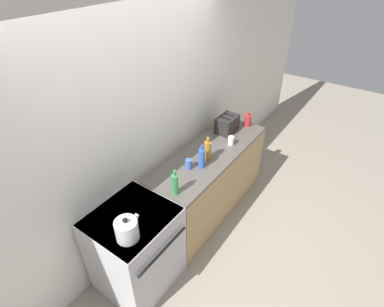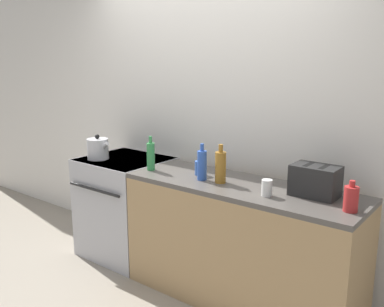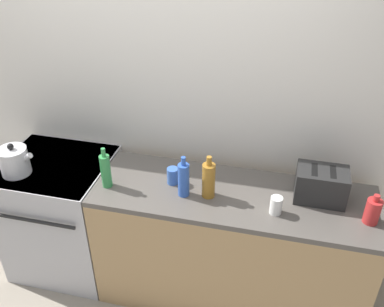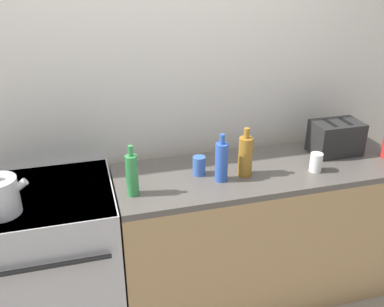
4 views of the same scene
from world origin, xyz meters
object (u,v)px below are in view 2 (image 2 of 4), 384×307
Objects in this scene: bottle_green at (151,156)px; kettle at (98,149)px; bottle_amber at (221,167)px; cup_blue at (199,168)px; bottle_blue at (202,165)px; cup_white at (267,188)px; bottle_red at (351,199)px; toaster at (315,181)px; stove at (126,205)px.

kettle is at bearing -179.14° from bottle_green.
cup_blue is (-0.24, 0.07, -0.06)m from bottle_amber.
bottle_blue is 0.56m from cup_white.
bottle_blue is 1.08m from bottle_red.
cup_blue is at bearing -176.47° from toaster.
cup_white reaches higher than cup_blue.
cup_white is 1.01× the size of cup_blue.
cup_blue is (-0.10, 0.10, -0.06)m from bottle_blue.
bottle_red is (1.57, 0.03, -0.04)m from bottle_green.
kettle is 1.27m from bottle_amber.
bottle_blue is at bearing 175.75° from cup_white.
cup_white is at bearing -174.85° from bottle_red.
stove is 1.83m from toaster.
stove is 3.85× the size of kettle.
bottle_amber is at bearing -17.00° from cup_blue.
kettle reaches higher than bottle_red.
cup_blue is (-0.90, -0.06, -0.05)m from toaster.
kettle is 1.25× the size of bottle_red.
bottle_blue is 2.48× the size of cup_white.
bottle_green is (-0.49, -0.03, 0.00)m from bottle_blue.
cup_blue is (-0.65, 0.14, -0.00)m from cup_white.
cup_blue is (1.02, 0.13, -0.04)m from kettle.
cup_white is (0.55, -0.04, -0.06)m from bottle_blue.
cup_white is at bearing -0.20° from kettle.
toaster is 1.30m from bottle_green.
cup_white is at bearing -9.04° from bottle_amber.
kettle is 0.79× the size of toaster.
bottle_amber reaches higher than kettle.
bottle_amber is at bearing -168.73° from toaster.
bottle_blue is (-0.80, -0.15, 0.01)m from toaster.
kettle is at bearing -178.19° from bottle_blue.
bottle_red is at bearing -3.05° from stove.
bottle_red is at bearing 1.08° from kettle.
bottle_green is 2.51× the size of cup_white.
kettle is 0.85× the size of bottle_green.
cup_blue is (0.39, 0.12, -0.06)m from bottle_green.
kettle is 1.03m from cup_blue.
bottle_blue is 2.51× the size of cup_blue.
bottle_green reaches higher than bottle_blue.
stove is at bearing -178.69° from toaster.
cup_blue is at bearing 7.46° from kettle.
bottle_blue is 1.45× the size of bottle_red.
bottle_green is at bearing -178.84° from bottle_red.
bottle_green reaches higher than bottle_red.
bottle_blue is 0.99× the size of bottle_green.
kettle is at bearing -178.92° from bottle_red.
bottle_red is at bearing -1.10° from bottle_amber.
toaster is 0.90m from cup_blue.
cup_blue is (-1.17, 0.09, -0.02)m from bottle_red.
bottle_amber reaches higher than toaster.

